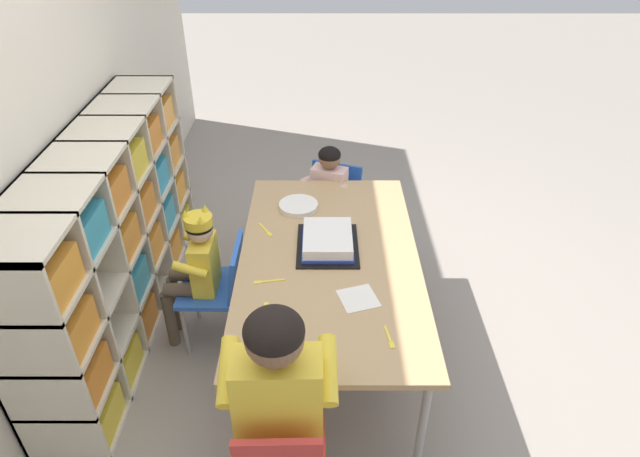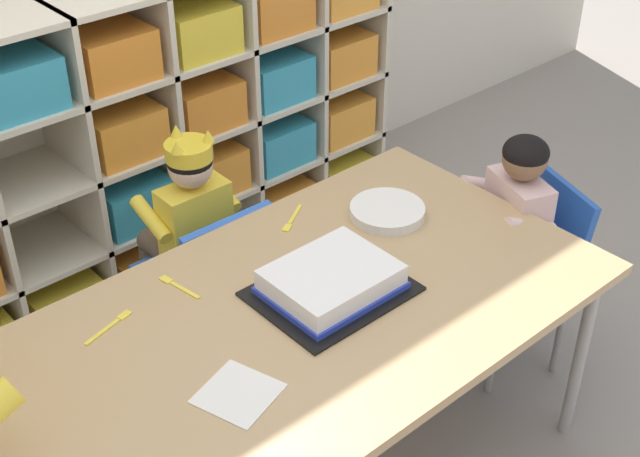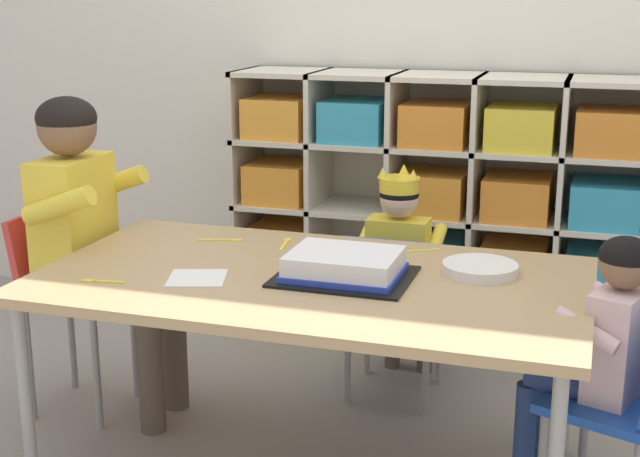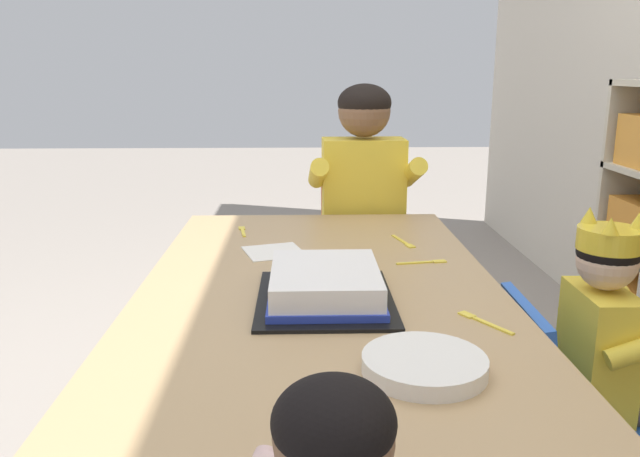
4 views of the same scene
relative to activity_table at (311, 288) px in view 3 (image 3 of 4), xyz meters
name	(u,v)px [view 3 (image 3 of 4)]	position (x,y,z in m)	size (l,w,h in m)	color
storage_cubby_shelf	(481,220)	(0.32, 1.15, -0.05)	(1.94, 0.36, 1.09)	beige
activity_table	(311,288)	(0.00, 0.00, 0.00)	(1.54, 0.86, 0.62)	tan
classroom_chair_blue	(393,300)	(0.11, 0.57, -0.22)	(0.34, 0.34, 0.61)	blue
child_with_crown	(401,252)	(0.11, 0.68, -0.07)	(0.30, 0.31, 0.82)	yellow
classroom_chair_adult_side	(67,284)	(-0.93, 0.18, -0.14)	(0.34, 0.33, 0.69)	red
adult_helper_seated	(91,221)	(-0.82, 0.19, 0.09)	(0.44, 0.41, 1.08)	yellow
classroom_chair_guest_side	(633,398)	(0.88, -0.03, -0.20)	(0.42, 0.44, 0.63)	#1E4CA8
guest_at_table_side	(600,343)	(0.79, 0.01, -0.07)	(0.34, 0.34, 0.81)	beige
birthday_cake_on_tray	(344,267)	(0.10, 0.01, 0.07)	(0.37, 0.30, 0.08)	black
paper_plate_stack	(480,268)	(0.45, 0.16, 0.05)	(0.21, 0.21, 0.03)	white
paper_napkin_square	(197,278)	(-0.29, -0.12, 0.04)	(0.16, 0.16, 0.00)	white
fork_near_cake_tray	(223,240)	(-0.38, 0.26, 0.04)	(0.14, 0.05, 0.00)	yellow
fork_at_table_front_edge	(416,251)	(0.23, 0.32, 0.04)	(0.13, 0.09, 0.00)	yellow
fork_scattered_mid_table	(100,281)	(-0.54, -0.23, 0.04)	(0.13, 0.04, 0.00)	yellow
fork_beside_plate_stack	(285,243)	(-0.18, 0.28, 0.04)	(0.04, 0.14, 0.00)	yellow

